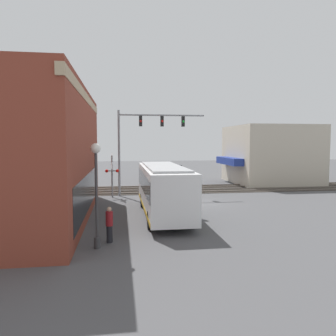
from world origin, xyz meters
The scene contains 14 objects.
ground_plane centered at (0.00, 0.00, 0.00)m, with size 120.00×120.00×0.00m, color #4C4C4F.
brick_building centered at (-3.74, 12.01, 3.99)m, with size 16.46×9.09×7.97m.
shop_building centered at (11.85, -11.90, 3.32)m, with size 9.26×10.06×6.66m.
city_bus centered at (-3.75, 2.80, 1.79)m, with size 10.23×2.59×3.25m.
traffic_signal_gantry centered at (4.49, 3.38, 5.59)m, with size 0.42×7.71×7.55m.
crossing_signal centered at (3.79, 6.24, 2.30)m, with size 1.41×1.18×3.81m.
streetlamp centered at (-9.93, 6.57, 2.80)m, with size 0.44×0.44×4.68m.
rail_track_near centered at (6.00, 0.00, 0.03)m, with size 2.60×60.00×0.15m.
rail_track_far centered at (9.20, 0.00, 0.03)m, with size 2.60×60.00×0.15m.
parked_car_silver centered at (10.71, 0.20, 0.66)m, with size 4.57×1.82×1.41m.
parked_car_red centered at (17.20, 0.20, 0.68)m, with size 4.32×1.82×1.48m.
parked_car_blue centered at (24.02, -2.60, 0.65)m, with size 4.35×1.82×1.40m.
pedestrian_near_bus centered at (-4.76, 0.88, 0.88)m, with size 0.34×0.34×1.72m.
pedestrian_by_lamp centered at (-9.15, 6.05, 0.87)m, with size 0.34×0.34×1.71m.
Camera 1 is at (-24.53, 5.48, 4.71)m, focal length 35.00 mm.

